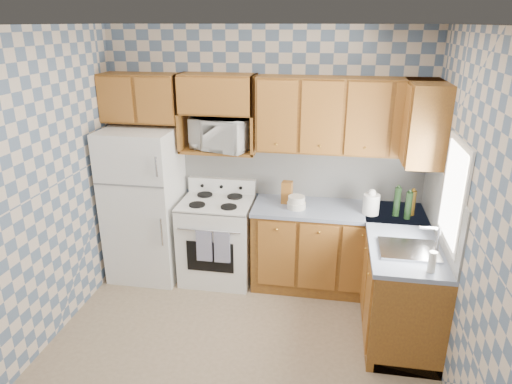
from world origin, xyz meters
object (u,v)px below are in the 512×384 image
Objects in this scene: stove_body at (218,240)px; electric_kettle at (371,204)px; refrigerator at (145,204)px; microwave at (222,134)px.

electric_kettle is at bearing -2.66° from stove_body.
microwave is at bearing 13.58° from refrigerator.
refrigerator is at bearing 178.82° from electric_kettle.
electric_kettle reaches higher than stove_body.
stove_body is at bearing 177.34° from electric_kettle.
refrigerator reaches higher than stove_body.
stove_body is 1.49× the size of microwave.
electric_kettle is at bearing -1.18° from refrigerator.
refrigerator is 2.41m from electric_kettle.
refrigerator is 2.79× the size of microwave.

